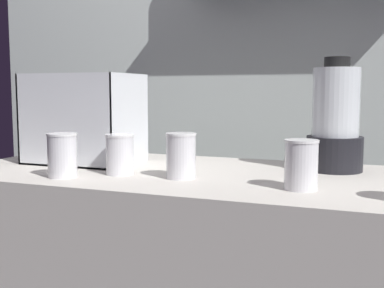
{
  "coord_description": "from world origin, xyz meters",
  "views": [
    {
      "loc": [
        0.5,
        -1.29,
        1.13
      ],
      "look_at": [
        0.0,
        0.0,
        0.98
      ],
      "focal_mm": 45.61,
      "sensor_mm": 36.0,
      "label": 1
    }
  ],
  "objects_px": {
    "blender_pitcher": "(335,123)",
    "juice_cup_mango_middle": "(181,159)",
    "juice_cup_beet_far_left": "(62,157)",
    "juice_cup_beet_left": "(120,157)",
    "juice_cup_carrot_right": "(301,168)",
    "carrot_display_bin": "(85,135)"
  },
  "relations": [
    {
      "from": "carrot_display_bin",
      "to": "juice_cup_carrot_right",
      "type": "xyz_separation_m",
      "value": [
        0.72,
        -0.19,
        -0.04
      ]
    },
    {
      "from": "juice_cup_beet_far_left",
      "to": "juice_cup_carrot_right",
      "type": "bearing_deg",
      "value": 5.88
    },
    {
      "from": "juice_cup_mango_middle",
      "to": "juice_cup_carrot_right",
      "type": "height_order",
      "value": "juice_cup_mango_middle"
    },
    {
      "from": "juice_cup_beet_left",
      "to": "juice_cup_mango_middle",
      "type": "xyz_separation_m",
      "value": [
        0.18,
        0.01,
        0.0
      ]
    },
    {
      "from": "blender_pitcher",
      "to": "juice_cup_beet_far_left",
      "type": "xyz_separation_m",
      "value": [
        -0.67,
        -0.38,
        -0.08
      ]
    },
    {
      "from": "juice_cup_beet_far_left",
      "to": "juice_cup_beet_left",
      "type": "distance_m",
      "value": 0.15
    },
    {
      "from": "juice_cup_beet_far_left",
      "to": "blender_pitcher",
      "type": "bearing_deg",
      "value": 29.37
    },
    {
      "from": "blender_pitcher",
      "to": "juice_cup_mango_middle",
      "type": "bearing_deg",
      "value": -142.79
    },
    {
      "from": "carrot_display_bin",
      "to": "juice_cup_beet_left",
      "type": "relative_size",
      "value": 3.03
    },
    {
      "from": "juice_cup_carrot_right",
      "to": "juice_cup_mango_middle",
      "type": "bearing_deg",
      "value": 173.83
    },
    {
      "from": "juice_cup_beet_left",
      "to": "blender_pitcher",
      "type": "bearing_deg",
      "value": 27.35
    },
    {
      "from": "juice_cup_mango_middle",
      "to": "juice_cup_beet_left",
      "type": "bearing_deg",
      "value": -178.41
    },
    {
      "from": "carrot_display_bin",
      "to": "juice_cup_mango_middle",
      "type": "bearing_deg",
      "value": -21.53
    },
    {
      "from": "juice_cup_beet_far_left",
      "to": "juice_cup_beet_left",
      "type": "height_order",
      "value": "juice_cup_beet_far_left"
    },
    {
      "from": "juice_cup_beet_far_left",
      "to": "juice_cup_carrot_right",
      "type": "relative_size",
      "value": 1.0
    },
    {
      "from": "juice_cup_beet_far_left",
      "to": "juice_cup_carrot_right",
      "type": "xyz_separation_m",
      "value": [
        0.62,
        0.06,
        -0.0
      ]
    },
    {
      "from": "blender_pitcher",
      "to": "juice_cup_carrot_right",
      "type": "bearing_deg",
      "value": -98.72
    },
    {
      "from": "blender_pitcher",
      "to": "carrot_display_bin",
      "type": "bearing_deg",
      "value": -170.99
    },
    {
      "from": "juice_cup_mango_middle",
      "to": "juice_cup_beet_far_left",
      "type": "bearing_deg",
      "value": -162.0
    },
    {
      "from": "juice_cup_beet_far_left",
      "to": "juice_cup_carrot_right",
      "type": "distance_m",
      "value": 0.63
    },
    {
      "from": "blender_pitcher",
      "to": "juice_cup_carrot_right",
      "type": "relative_size",
      "value": 2.77
    },
    {
      "from": "juice_cup_beet_far_left",
      "to": "juice_cup_mango_middle",
      "type": "relative_size",
      "value": 0.98
    }
  ]
}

